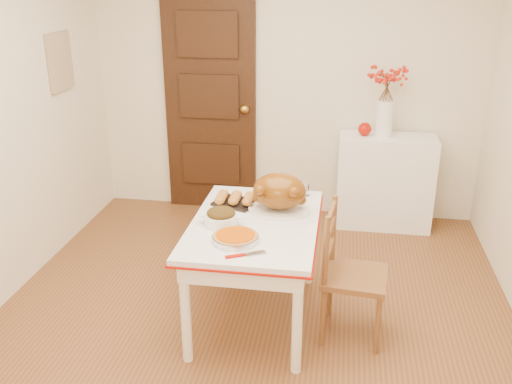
% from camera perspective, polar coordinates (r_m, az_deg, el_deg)
% --- Properties ---
extents(floor, '(3.50, 4.00, 0.00)m').
position_cam_1_polar(floor, '(3.76, -0.66, -13.71)').
color(floor, brown).
rests_on(floor, ground).
extents(wall_back, '(3.50, 0.00, 2.50)m').
position_cam_1_polar(wall_back, '(5.13, 3.10, 11.24)').
color(wall_back, beige).
rests_on(wall_back, ground).
extents(wall_front, '(3.50, 0.00, 2.50)m').
position_cam_1_polar(wall_front, '(1.47, -14.79, -18.12)').
color(wall_front, beige).
rests_on(wall_front, ground).
extents(door_back, '(0.85, 0.06, 2.06)m').
position_cam_1_polar(door_back, '(5.26, -4.67, 9.02)').
color(door_back, black).
rests_on(door_back, ground).
extents(photo_board, '(0.03, 0.35, 0.45)m').
position_cam_1_polar(photo_board, '(4.83, -19.34, 12.45)').
color(photo_board, tan).
rests_on(photo_board, ground).
extents(sideboard, '(0.84, 0.37, 0.84)m').
position_cam_1_polar(sideboard, '(5.13, 12.96, 1.03)').
color(sideboard, white).
rests_on(sideboard, floor).
extents(kitchen_table, '(0.81, 1.18, 0.70)m').
position_cam_1_polar(kitchen_table, '(3.68, -0.12, -8.00)').
color(kitchen_table, silver).
rests_on(kitchen_table, floor).
extents(chair_oak, '(0.42, 0.42, 0.87)m').
position_cam_1_polar(chair_oak, '(3.53, 10.05, -8.19)').
color(chair_oak, brown).
rests_on(chair_oak, floor).
extents(berry_vase, '(0.33, 0.33, 0.65)m').
position_cam_1_polar(berry_vase, '(4.92, 13.10, 9.17)').
color(berry_vase, white).
rests_on(berry_vase, sideboard).
extents(apple, '(0.12, 0.12, 0.12)m').
position_cam_1_polar(apple, '(4.97, 11.01, 6.31)').
color(apple, '#A10D02').
rests_on(apple, sideboard).
extents(turkey_platter, '(0.44, 0.37, 0.26)m').
position_cam_1_polar(turkey_platter, '(3.62, 2.39, -0.12)').
color(turkey_platter, brown).
rests_on(turkey_platter, kitchen_table).
extents(pumpkin_pie, '(0.34, 0.34, 0.06)m').
position_cam_1_polar(pumpkin_pie, '(3.27, -2.12, -4.57)').
color(pumpkin_pie, '#B24500').
rests_on(pumpkin_pie, kitchen_table).
extents(stuffing_dish, '(0.27, 0.22, 0.10)m').
position_cam_1_polar(stuffing_dish, '(3.47, -3.57, -2.53)').
color(stuffing_dish, '#47310E').
rests_on(stuffing_dish, kitchen_table).
extents(rolls_tray, '(0.32, 0.28, 0.07)m').
position_cam_1_polar(rolls_tray, '(3.77, -2.14, -0.71)').
color(rolls_tray, '#A35D1D').
rests_on(rolls_tray, kitchen_table).
extents(pie_server, '(0.24, 0.17, 0.01)m').
position_cam_1_polar(pie_server, '(3.12, -1.07, -6.37)').
color(pie_server, silver).
rests_on(pie_server, kitchen_table).
extents(carving_knife, '(0.26, 0.13, 0.01)m').
position_cam_1_polar(carving_knife, '(3.40, -2.80, -3.93)').
color(carving_knife, silver).
rests_on(carving_knife, kitchen_table).
extents(drinking_glass, '(0.08, 0.08, 0.12)m').
position_cam_1_polar(drinking_glass, '(3.93, 1.18, 0.60)').
color(drinking_glass, white).
rests_on(drinking_glass, kitchen_table).
extents(shaker_pair, '(0.11, 0.07, 0.10)m').
position_cam_1_polar(shaker_pair, '(3.92, 4.76, 0.33)').
color(shaker_pair, white).
rests_on(shaker_pair, kitchen_table).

